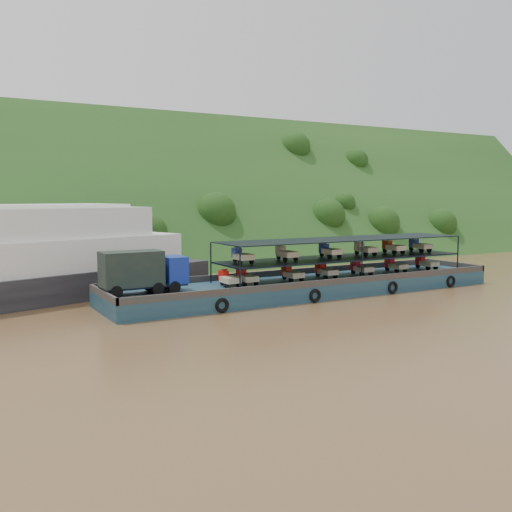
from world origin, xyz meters
TOP-DOWN VIEW (x-y plane):
  - ground at (0.00, 0.00)m, footprint 160.00×160.00m
  - hillside at (0.00, 36.00)m, footprint 140.00×39.60m
  - cargo_barge at (1.02, 0.78)m, footprint 35.00×7.18m

SIDE VIEW (x-z plane):
  - ground at x=0.00m, z-range 0.00..0.00m
  - hillside at x=0.00m, z-range -19.80..19.80m
  - cargo_barge at x=1.02m, z-range -1.19..3.35m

